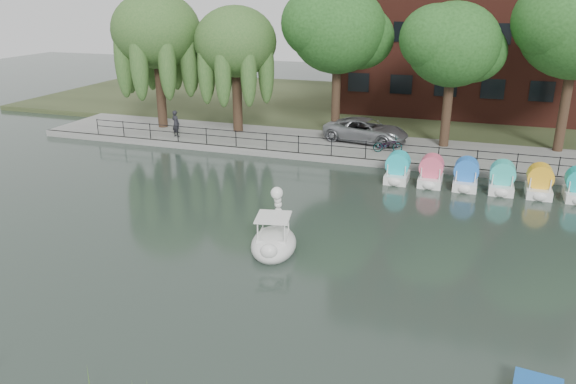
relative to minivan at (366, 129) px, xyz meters
The scene contains 14 objects.
ground_plane 17.00m from the minivan, 94.30° to the right, with size 120.00×120.00×0.00m, color #37453E.
promenade 1.88m from the minivan, 144.45° to the right, with size 40.00×6.00×0.40m, color gray.
kerb 4.19m from the minivan, 108.24° to the right, with size 40.00×0.25×0.40m, color gray.
land_strip 13.20m from the minivan, 95.55° to the left, with size 60.00×22.00×0.36m, color #47512D.
railing 3.87m from the minivan, 109.16° to the right, with size 32.00×0.05×1.00m.
willow_left 15.35m from the minivan, behind, with size 5.88×5.88×9.01m.
willow_mid 10.10m from the minivan, behind, with size 5.32×5.32×8.15m.
broadleaf_center 6.34m from the minivan, 154.34° to the left, with size 6.00×6.00×9.25m.
broadleaf_right 7.02m from the minivan, ahead, with size 5.40×5.40×8.32m.
minivan is the anchor object (origin of this frame).
bicycle 2.61m from the minivan, 48.96° to the right, with size 1.72×0.60×1.00m, color gray.
pedestrian 12.25m from the minivan, 167.53° to the right, with size 0.71×0.48×1.98m, color black.
swan_boat 15.97m from the minivan, 91.08° to the right, with size 2.20×2.98×2.28m.
pedal_boat_row 9.99m from the minivan, 36.89° to the right, with size 11.35×1.70×1.40m.
Camera 1 is at (7.72, -17.19, 9.29)m, focal length 35.00 mm.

